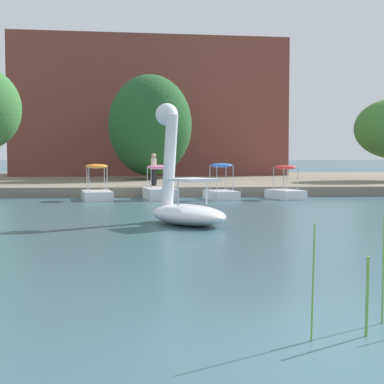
{
  "coord_description": "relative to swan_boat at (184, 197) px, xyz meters",
  "views": [
    {
      "loc": [
        -2.1,
        -5.77,
        1.97
      ],
      "look_at": [
        -0.71,
        15.01,
        0.7
      ],
      "focal_mm": 55.32,
      "sensor_mm": 36.0,
      "label": 1
    }
  ],
  "objects": [
    {
      "name": "pedal_boat_red",
      "position": [
        5.2,
        9.8,
        -0.33
      ],
      "size": [
        1.66,
        2.19,
        1.55
      ],
      "color": "white",
      "rests_on": "ground_plane"
    },
    {
      "name": "pedal_boat_blue",
      "position": [
        2.22,
        9.66,
        -0.3
      ],
      "size": [
        1.56,
        2.08,
        1.65
      ],
      "color": "white",
      "rests_on": "ground_plane"
    },
    {
      "name": "pedal_boat_pink",
      "position": [
        -0.57,
        9.97,
        -0.3
      ],
      "size": [
        1.64,
        2.52,
        1.57
      ],
      "color": "white",
      "rests_on": "ground_plane"
    },
    {
      "name": "shore_bank_far",
      "position": [
        1.2,
        24.09,
        -0.54
      ],
      "size": [
        111.6,
        25.87,
        0.48
      ],
      "primitive_type": "cube",
      "color": "slate",
      "rests_on": "ground_plane"
    },
    {
      "name": "pedal_boat_orange",
      "position": [
        -3.4,
        9.72,
        -0.31
      ],
      "size": [
        1.64,
        2.41,
        1.62
      ],
      "color": "white",
      "rests_on": "ground_plane"
    },
    {
      "name": "person_on_path",
      "position": [
        -0.84,
        12.74,
        0.59
      ],
      "size": [
        0.29,
        0.29,
        1.62
      ],
      "color": "black",
      "rests_on": "shore_bank_far"
    },
    {
      "name": "apartment_block",
      "position": [
        -1.24,
        31.27,
        4.93
      ],
      "size": [
        21.39,
        10.49,
        10.44
      ],
      "primitive_type": "cube",
      "rotation": [
        0.0,
        0.0,
        0.07
      ],
      "color": "brown",
      "rests_on": "shore_bank_far"
    },
    {
      "name": "ground_plane",
      "position": [
        1.2,
        -11.21,
        -0.78
      ],
      "size": [
        591.92,
        591.92,
        0.0
      ],
      "primitive_type": "plane",
      "color": "#385966"
    },
    {
      "name": "swan_boat",
      "position": [
        0.0,
        0.0,
        0.0
      ],
      "size": [
        2.89,
        3.3,
        3.54
      ],
      "color": "white",
      "rests_on": "ground_plane"
    },
    {
      "name": "tree_willow_overhanging",
      "position": [
        -1.04,
        20.98,
        3.15
      ],
      "size": [
        7.51,
        7.51,
        6.67
      ],
      "color": "#4C3823",
      "rests_on": "shore_bank_far"
    }
  ]
}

